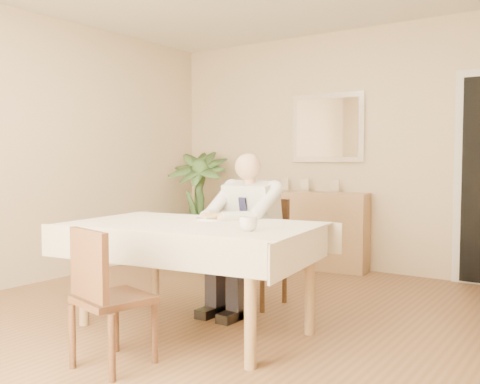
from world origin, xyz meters
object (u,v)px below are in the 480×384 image
Objects in this scene: coffee_mug at (248,224)px; sideboard at (320,230)px; dining_table at (193,235)px; chair_near at (104,291)px; seated_man at (241,224)px; chair_far at (261,245)px; potted_palm at (197,205)px.

coffee_mug is 0.11× the size of sideboard.
coffee_mug is (0.55, -0.13, 0.13)m from dining_table.
seated_man reaches higher than chair_near.
chair_near is (0.04, -1.73, -0.04)m from chair_far.
dining_table is 0.88m from chair_near.
sideboard is (-0.21, 2.44, -0.25)m from dining_table.
chair_far reaches higher than dining_table.
seated_man is at bearing 105.21° from chair_near.
seated_man is 0.91m from coffee_mug.
seated_man is (0.00, -0.28, 0.20)m from chair_far.
seated_man is 1.88m from sideboard.
potted_palm is (-1.71, 2.15, -0.02)m from dining_table.
seated_man is (-0.00, 0.59, 0.02)m from dining_table.
chair_far is at bearing 90.00° from seated_man.
sideboard reaches higher than chair_near.
coffee_mug is (0.51, 0.72, 0.35)m from chair_near.
potted_palm is at bearing 133.84° from chair_near.
seated_man is 2.31m from potted_palm.
chair_far is 1.07× the size of chair_near.
potted_palm is (-2.25, 2.28, -0.15)m from coffee_mug.
chair_far is 1.73m from chair_near.
coffee_mug is 2.71m from sideboard.
chair_far is 0.70× the size of seated_man.
dining_table is 2.46m from sideboard.
chair_near reaches higher than dining_table.
potted_palm reaches higher than coffee_mug.
potted_palm is at bearing 137.66° from seated_man.
sideboard reaches higher than dining_table.
potted_palm reaches higher than chair_far.
sideboard is (-0.21, 1.85, -0.27)m from seated_man.
chair_near is 1.46m from seated_man.
sideboard is (-0.25, 3.29, -0.03)m from chair_near.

